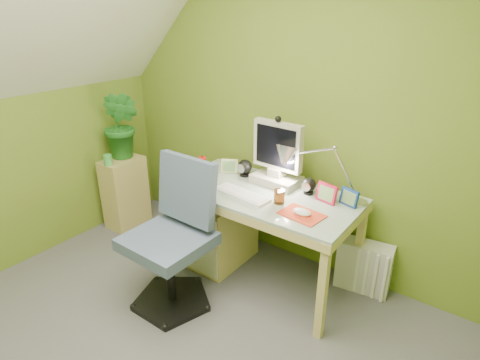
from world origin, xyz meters
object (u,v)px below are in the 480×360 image
Objects in this scene: monitor at (278,153)px; desk at (262,236)px; potted_plant at (122,125)px; side_ledge at (125,192)px; desk_lamp at (338,161)px; radiator at (364,266)px; task_chair at (167,238)px.

desk is at bearing -87.46° from monitor.
monitor is 0.78× the size of potted_plant.
side_ledge is (-1.47, -0.06, -0.03)m from desk.
monitor is 0.86× the size of desk_lamp.
potted_plant reaches higher than desk.
side_ledge is (-1.47, -0.24, -0.63)m from monitor.
radiator is (2.14, 0.38, -0.14)m from side_ledge.
desk is 0.62m from monitor.
potted_plant is 0.58× the size of task_chair.
desk is 0.80m from desk_lamp.
monitor reaches higher than task_chair.
side_ledge is at bearing -158.83° from desk_lamp.
task_chair is (1.13, -0.55, 0.20)m from side_ledge.
radiator is (2.14, 0.33, -0.76)m from potted_plant.
desk_lamp is at bearing -155.45° from radiator.
monitor is 0.45× the size of task_chair.
desk is 0.72m from task_chair.
radiator is at bearing 46.37° from desk_lamp.
monitor is at bearing 89.78° from desk.
side_ledge is 0.62× the size of task_chair.
side_ledge is at bearing -177.71° from desk.
desk_lamp is 0.91× the size of potted_plant.
potted_plant reaches higher than task_chair.
potted_plant is (-1.47, -0.19, 0.00)m from monitor.
task_chair is at bearing -27.86° from potted_plant.
desk is 2.42× the size of desk_lamp.
desk_lamp reaches higher than side_ledge.
monitor is at bearing 7.55° from potted_plant.
potted_plant is at bearing 153.11° from task_chair.
task_chair reaches higher than side_ledge.
desk is 0.76m from radiator.
desk is 1.47m from side_ledge.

